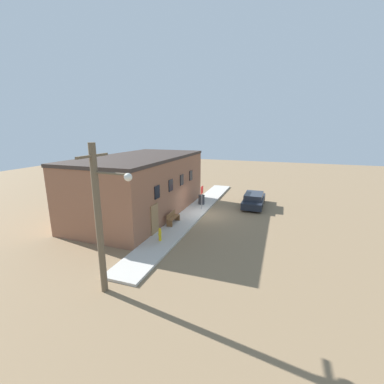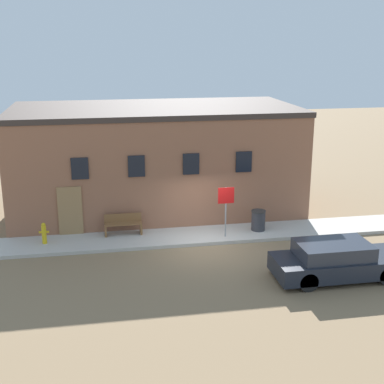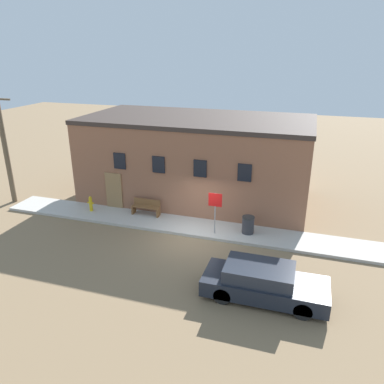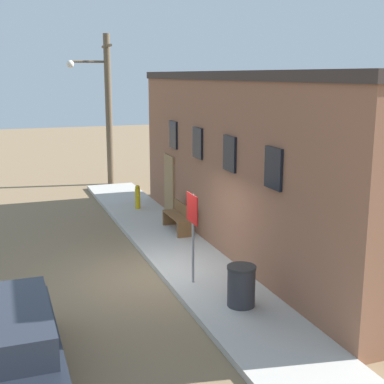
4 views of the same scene
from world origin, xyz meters
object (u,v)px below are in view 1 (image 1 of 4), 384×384
object	(u,v)px
stop_sign	(202,193)
parked_car	(254,200)
utility_pole	(100,217)
fire_hydrant	(160,234)
trash_bin	(201,200)
bench	(173,218)

from	to	relation	value
stop_sign	parked_car	xyz separation A→B (m)	(2.93, -4.25, -0.99)
utility_pole	fire_hydrant	bearing A→B (deg)	-0.20
stop_sign	parked_car	bearing A→B (deg)	-55.43
stop_sign	trash_bin	bearing A→B (deg)	18.23
stop_sign	bench	size ratio (longest dim) A/B	1.36
stop_sign	bench	distance (m)	4.39
stop_sign	trash_bin	size ratio (longest dim) A/B	2.42
parked_car	stop_sign	bearing A→B (deg)	124.57
stop_sign	utility_pole	size ratio (longest dim) A/B	0.32
fire_hydrant	bench	world-z (taller)	fire_hydrant
stop_sign	utility_pole	distance (m)	12.88
parked_car	utility_pole	bearing A→B (deg)	162.89
stop_sign	utility_pole	xyz separation A→B (m)	(-12.72, 0.57, 1.94)
bench	trash_bin	size ratio (longest dim) A/B	1.78
stop_sign	bench	world-z (taller)	stop_sign
trash_bin	utility_pole	world-z (taller)	utility_pole
stop_sign	parked_car	world-z (taller)	stop_sign
fire_hydrant	utility_pole	size ratio (longest dim) A/B	0.13
fire_hydrant	parked_car	xyz separation A→B (m)	(10.24, -4.80, 0.06)
bench	parked_car	size ratio (longest dim) A/B	0.34
utility_pole	parked_car	bearing A→B (deg)	-17.11
bench	stop_sign	bearing A→B (deg)	-14.03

